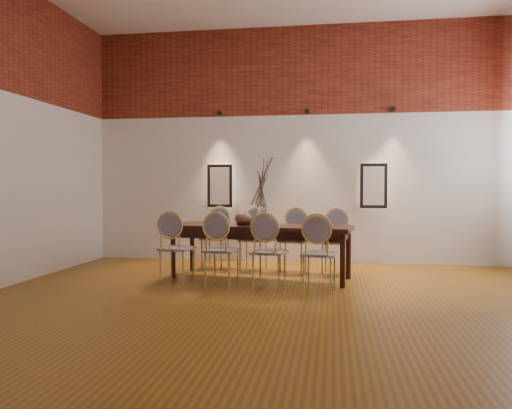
# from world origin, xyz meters

# --- Properties ---
(floor) EXTENTS (7.00, 7.00, 0.02)m
(floor) POSITION_xyz_m (0.00, 0.00, -0.01)
(floor) COLOR brown
(floor) RESTS_ON ground
(wall_back) EXTENTS (7.00, 0.10, 4.00)m
(wall_back) POSITION_xyz_m (0.00, 3.55, 2.00)
(wall_back) COLOR silver
(wall_back) RESTS_ON ground
(brick_band_back) EXTENTS (7.00, 0.02, 1.50)m
(brick_band_back) POSITION_xyz_m (0.00, 3.48, 3.25)
(brick_band_back) COLOR maroon
(brick_band_back) RESTS_ON ground
(niche_left) EXTENTS (0.36, 0.06, 0.66)m
(niche_left) POSITION_xyz_m (-1.30, 3.45, 1.30)
(niche_left) COLOR #FFEAC6
(niche_left) RESTS_ON wall_back
(niche_right) EXTENTS (0.36, 0.06, 0.66)m
(niche_right) POSITION_xyz_m (1.30, 3.45, 1.30)
(niche_right) COLOR #FFEAC6
(niche_right) RESTS_ON wall_back
(spot_fixture_left) EXTENTS (0.08, 0.10, 0.08)m
(spot_fixture_left) POSITION_xyz_m (-1.30, 3.42, 2.55)
(spot_fixture_left) COLOR black
(spot_fixture_left) RESTS_ON wall_back
(spot_fixture_mid) EXTENTS (0.08, 0.10, 0.08)m
(spot_fixture_mid) POSITION_xyz_m (0.20, 3.42, 2.55)
(spot_fixture_mid) COLOR black
(spot_fixture_mid) RESTS_ON wall_back
(spot_fixture_right) EXTENTS (0.08, 0.10, 0.08)m
(spot_fixture_right) POSITION_xyz_m (1.60, 3.42, 2.55)
(spot_fixture_right) COLOR black
(spot_fixture_right) RESTS_ON wall_back
(dining_table) EXTENTS (2.62, 1.16, 0.75)m
(dining_table) POSITION_xyz_m (-0.36, 1.86, 0.38)
(dining_table) COLOR black
(dining_table) RESTS_ON floor
(chair_near_a) EXTENTS (0.50, 0.50, 0.94)m
(chair_near_a) POSITION_xyz_m (-1.40, 1.31, 0.47)
(chair_near_a) COLOR tan
(chair_near_a) RESTS_ON floor
(chair_near_b) EXTENTS (0.50, 0.50, 0.94)m
(chair_near_b) POSITION_xyz_m (-0.78, 1.22, 0.47)
(chair_near_b) COLOR tan
(chair_near_b) RESTS_ON floor
(chair_near_c) EXTENTS (0.50, 0.50, 0.94)m
(chair_near_c) POSITION_xyz_m (-0.15, 1.13, 0.47)
(chair_near_c) COLOR tan
(chair_near_c) RESTS_ON floor
(chair_near_d) EXTENTS (0.50, 0.50, 0.94)m
(chair_near_d) POSITION_xyz_m (0.48, 1.04, 0.47)
(chair_near_d) COLOR tan
(chair_near_d) RESTS_ON floor
(chair_far_a) EXTENTS (0.50, 0.50, 0.94)m
(chair_far_a) POSITION_xyz_m (-1.21, 2.67, 0.47)
(chair_far_a) COLOR tan
(chair_far_a) RESTS_ON floor
(chair_far_b) EXTENTS (0.50, 0.50, 0.94)m
(chair_far_b) POSITION_xyz_m (-0.58, 2.58, 0.47)
(chair_far_b) COLOR tan
(chair_far_b) RESTS_ON floor
(chair_far_c) EXTENTS (0.50, 0.50, 0.94)m
(chair_far_c) POSITION_xyz_m (0.05, 2.49, 0.47)
(chair_far_c) COLOR tan
(chair_far_c) RESTS_ON floor
(chair_far_d) EXTENTS (0.50, 0.50, 0.94)m
(chair_far_d) POSITION_xyz_m (0.67, 2.40, 0.47)
(chair_far_d) COLOR tan
(chair_far_d) RESTS_ON floor
(vase) EXTENTS (0.14, 0.14, 0.30)m
(vase) POSITION_xyz_m (-0.35, 1.86, 0.90)
(vase) COLOR silver
(vase) RESTS_ON dining_table
(dried_branches) EXTENTS (0.50, 0.50, 0.70)m
(dried_branches) POSITION_xyz_m (-0.35, 1.86, 1.35)
(dried_branches) COLOR #4D3F32
(dried_branches) RESTS_ON vase
(bowl) EXTENTS (0.24, 0.24, 0.18)m
(bowl) POSITION_xyz_m (-0.60, 1.84, 0.84)
(bowl) COLOR brown
(bowl) RESTS_ON dining_table
(book) EXTENTS (0.28, 0.22, 0.03)m
(book) POSITION_xyz_m (-0.57, 1.95, 0.77)
(book) COLOR #9A198A
(book) RESTS_ON dining_table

